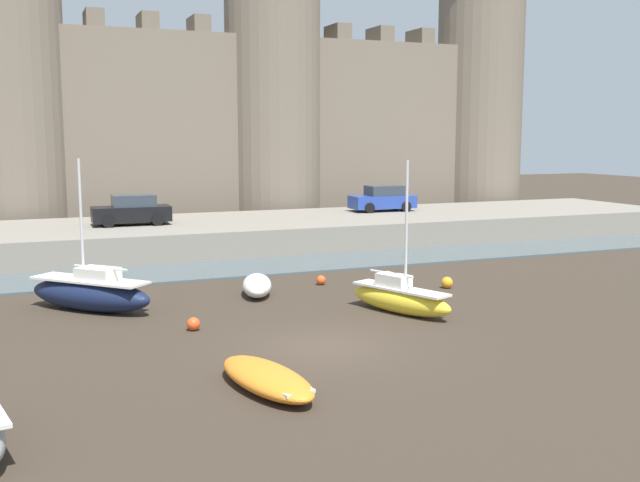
% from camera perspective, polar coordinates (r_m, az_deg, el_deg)
% --- Properties ---
extents(ground_plane, '(160.00, 160.00, 0.00)m').
position_cam_1_polar(ground_plane, '(22.57, 0.44, -8.01)').
color(ground_plane, '#382D23').
extents(water_channel, '(80.00, 4.50, 0.10)m').
position_cam_1_polar(water_channel, '(35.12, -8.05, -2.20)').
color(water_channel, '#47565B').
rests_on(water_channel, ground).
extents(quay_road, '(62.55, 10.00, 1.48)m').
position_cam_1_polar(quay_road, '(42.00, -10.48, 0.38)').
color(quay_road, gray).
rests_on(quay_road, ground).
extents(castle, '(57.87, 7.31, 21.58)m').
position_cam_1_polar(castle, '(50.63, -12.83, 10.24)').
color(castle, '#706354').
rests_on(castle, ground).
extents(sailboat_near_channel_left, '(2.55, 4.43, 5.41)m').
position_cam_1_polar(sailboat_near_channel_left, '(26.67, 6.11, -4.30)').
color(sailboat_near_channel_left, yellow).
rests_on(sailboat_near_channel_left, ground).
extents(rowboat_foreground_centre, '(1.96, 3.24, 0.79)m').
position_cam_1_polar(rowboat_foreground_centre, '(29.58, -4.82, -3.35)').
color(rowboat_foreground_centre, silver).
rests_on(rowboat_foreground_centre, ground).
extents(sailboat_midflat_centre, '(4.56, 4.70, 5.45)m').
position_cam_1_polar(sailboat_midflat_centre, '(28.05, -17.08, -3.78)').
color(sailboat_midflat_centre, '#141E3D').
rests_on(sailboat_midflat_centre, ground).
extents(rowboat_midflat_left, '(2.12, 4.06, 0.61)m').
position_cam_1_polar(rowboat_midflat_left, '(18.79, -4.09, -10.35)').
color(rowboat_midflat_left, orange).
rests_on(rowboat_midflat_left, ground).
extents(mooring_buoy_near_shore, '(0.40, 0.40, 0.40)m').
position_cam_1_polar(mooring_buoy_near_shore, '(31.55, 0.08, -3.00)').
color(mooring_buoy_near_shore, '#E04C1E').
rests_on(mooring_buoy_near_shore, ground).
extents(mooring_buoy_near_channel, '(0.43, 0.43, 0.43)m').
position_cam_1_polar(mooring_buoy_near_channel, '(24.60, -9.62, -6.25)').
color(mooring_buoy_near_channel, '#E04C1E').
rests_on(mooring_buoy_near_channel, ground).
extents(mooring_buoy_off_centre, '(0.48, 0.48, 0.48)m').
position_cam_1_polar(mooring_buoy_off_centre, '(31.28, 9.66, -3.14)').
color(mooring_buoy_off_centre, orange).
rests_on(mooring_buoy_off_centre, ground).
extents(car_quay_east, '(4.14, 1.96, 1.62)m').
position_cam_1_polar(car_quay_east, '(41.39, -14.14, 2.27)').
color(car_quay_east, black).
rests_on(car_quay_east, quay_road).
extents(car_quay_west, '(4.14, 1.96, 1.62)m').
position_cam_1_polar(car_quay_west, '(47.70, 4.82, 3.22)').
color(car_quay_west, '#263F99').
rests_on(car_quay_west, quay_road).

